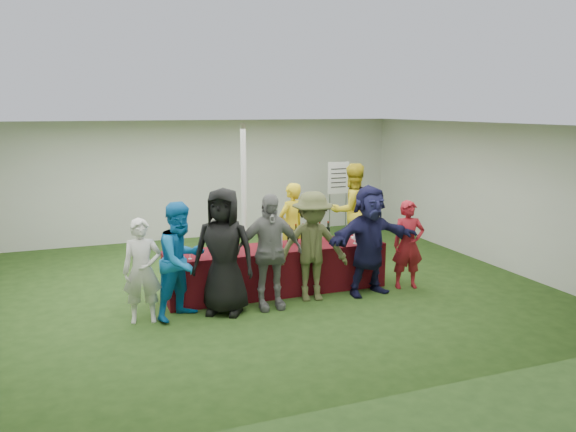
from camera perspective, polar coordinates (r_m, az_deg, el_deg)
name	(u,v)px	position (r m, az deg, el deg)	size (l,w,h in m)	color
ground	(236,289)	(9.48, -5.26, -7.37)	(60.00, 60.00, 0.00)	#284719
tent	(244,197)	(10.42, -4.51, 1.96)	(10.00, 10.00, 10.00)	white
serving_table	(277,269)	(9.21, -1.17, -5.44)	(3.60, 0.80, 0.75)	#560C0D
wine_bottles	(308,235)	(9.42, 2.06, -1.94)	(0.80, 0.13, 0.32)	black
wine_glasses	(272,245)	(8.80, -1.60, -2.92)	(2.82, 0.13, 0.16)	silver
water_bottle	(281,239)	(9.19, -0.76, -2.38)	(0.07, 0.07, 0.23)	silver
bar_towel	(360,238)	(9.76, 7.30, -2.22)	(0.25, 0.18, 0.03)	white
dump_bucket	(370,237)	(9.53, 8.37, -2.09)	(0.24, 0.24, 0.18)	slate
wine_list_sign	(338,184)	(12.47, 5.12, 3.27)	(0.50, 0.03, 1.80)	slate
staff_pourer	(291,227)	(10.35, 0.35, -1.09)	(0.59, 0.39, 1.63)	gold
staff_back	(352,211)	(11.26, 6.51, 0.53)	(0.92, 0.72, 1.90)	gold
customer_0	(142,271)	(8.09, -14.59, -5.42)	(0.54, 0.35, 1.48)	silver
customer_1	(182,260)	(8.12, -10.75, -4.45)	(0.82, 0.64, 1.69)	#1068B3
customer_2	(224,251)	(8.18, -6.55, -3.59)	(0.91, 0.59, 1.86)	black
customer_3	(269,252)	(8.33, -1.94, -3.65)	(1.02, 0.43, 1.75)	slate
customer_4	(312,247)	(8.70, 2.49, -3.12)	(1.11, 0.64, 1.72)	#4A4E2A
customer_5	(369,240)	(9.06, 8.25, -2.46)	(1.65, 0.53, 1.78)	#17173E
customer_6	(408,245)	(9.53, 12.11, -2.86)	(0.54, 0.35, 1.48)	maroon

